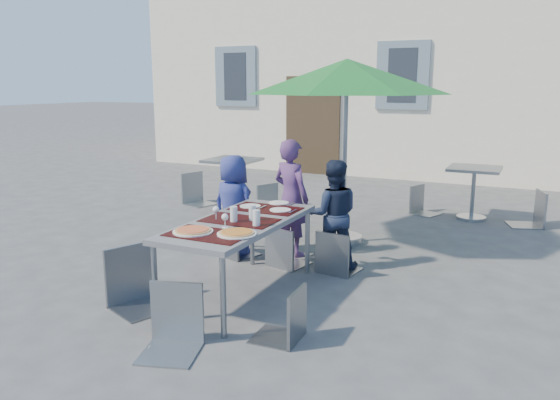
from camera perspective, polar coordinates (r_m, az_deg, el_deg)
The scene contains 22 objects.
ground at distance 5.32m, azimuth -7.72°, elevation -10.45°, with size 90.00×90.00×0.00m, color #464648.
dining_table at distance 5.22m, azimuth -4.25°, elevation -2.72°, with size 0.80×1.85×0.76m.
pizza_near_left at distance 4.83m, azimuth -9.09°, elevation -3.18°, with size 0.35×0.35×0.03m.
pizza_near_right at distance 4.71m, azimuth -4.54°, elevation -3.45°, with size 0.34×0.34×0.03m.
glassware at distance 5.09m, azimuth -4.00°, elevation -1.56°, with size 0.52×0.40×0.15m.
place_settings at distance 5.75m, azimuth -1.05°, elevation -0.65°, with size 0.63×0.52×0.01m.
child_0 at distance 6.53m, azimuth -4.88°, elevation -0.56°, with size 0.59×0.38×1.21m, color navy.
child_1 at distance 6.49m, azimuth 1.17°, elevation 0.25°, with size 0.51×0.33×1.40m, color #59346B.
child_2 at distance 6.07m, azimuth 5.53°, elevation -1.50°, with size 0.59×0.34×1.22m, color #1A233B.
chair_0 at distance 6.44m, azimuth -4.97°, elevation -1.56°, with size 0.49×0.50×0.88m.
chair_1 at distance 6.07m, azimuth 0.47°, elevation -2.44°, with size 0.46×0.46×0.87m.
chair_2 at distance 5.88m, azimuth 5.95°, elevation -2.80°, with size 0.45×0.45×0.90m.
chair_3 at distance 5.15m, azimuth -15.17°, elevation -4.12°, with size 0.61×0.61×1.06m.
chair_4 at distance 4.35m, azimuth 0.70°, elevation -8.71°, with size 0.39×0.39×0.84m.
chair_5 at distance 4.27m, azimuth -11.29°, elevation -8.15°, with size 0.54×0.54×0.96m.
patio_umbrella at distance 6.90m, azimuth 6.99°, elevation 12.54°, with size 2.54×2.54×2.33m.
cafe_table_0 at distance 8.95m, azimuth -4.98°, elevation 2.85°, with size 0.78×0.78×0.83m.
bg_chair_l_0 at distance 9.44m, azimuth -8.83°, elevation 3.21°, with size 0.57×0.57×1.02m.
bg_chair_r_0 at distance 8.60m, azimuth -1.74°, elevation 2.16°, with size 0.55×0.55×0.94m.
cafe_table_1 at distance 8.75m, azimuth 19.58°, elevation 1.74°, with size 0.75×0.75×0.80m.
bg_chair_l_1 at distance 8.91m, azimuth 14.68°, elevation 1.73°, with size 0.49×0.49×0.85m.
bg_chair_r_1 at distance 8.63m, azimuth 25.10°, elevation 1.25°, with size 0.56×0.55×0.99m.
Camera 1 is at (2.75, -4.08, 2.02)m, focal length 35.00 mm.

